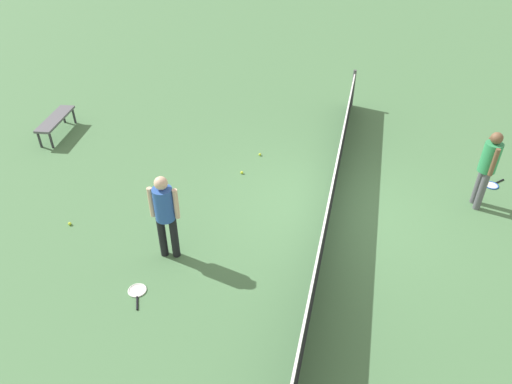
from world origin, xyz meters
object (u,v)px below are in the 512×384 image
at_px(player_far_side, 488,164).
at_px(tennis_ball_by_net, 70,224).
at_px(tennis_ball_midcourt, 151,204).
at_px(courtside_bench, 56,120).
at_px(tennis_racket_near_player, 137,292).
at_px(tennis_racket_far_player, 492,185).
at_px(tennis_ball_baseline, 260,154).
at_px(tennis_ball_near_player, 242,173).
at_px(player_near_side, 165,211).

relative_size(player_far_side, tennis_ball_by_net, 25.76).
relative_size(tennis_ball_midcourt, courtside_bench, 0.04).
relative_size(tennis_ball_by_net, tennis_ball_midcourt, 1.00).
xyz_separation_m(player_far_side, tennis_ball_by_net, (2.61, -7.82, -0.98)).
height_order(player_far_side, tennis_ball_midcourt, player_far_side).
bearing_deg(tennis_racket_near_player, player_far_side, 124.10).
bearing_deg(courtside_bench, tennis_racket_far_player, 91.23).
bearing_deg(tennis_racket_near_player, tennis_ball_midcourt, -161.61).
relative_size(tennis_racket_near_player, tennis_ball_by_net, 9.09).
xyz_separation_m(player_far_side, tennis_racket_near_player, (3.91, -5.77, -1.00)).
bearing_deg(tennis_ball_baseline, tennis_ball_near_player, -13.80).
bearing_deg(tennis_racket_near_player, player_near_side, 168.52).
bearing_deg(tennis_racket_near_player, tennis_ball_baseline, 168.53).
relative_size(tennis_racket_near_player, tennis_ball_midcourt, 9.09).
distance_m(tennis_ball_near_player, courtside_bench, 5.17).
height_order(tennis_racket_near_player, tennis_ball_by_net, tennis_ball_by_net).
bearing_deg(courtside_bench, player_near_side, 52.08).
xyz_separation_m(tennis_ball_by_net, courtside_bench, (-3.24, -2.30, 0.38)).
relative_size(tennis_racket_far_player, tennis_ball_by_net, 8.11).
xyz_separation_m(tennis_ball_near_player, courtside_bench, (-0.65, -5.11, 0.38)).
relative_size(player_near_side, tennis_ball_near_player, 25.76).
relative_size(player_near_side, tennis_ball_baseline, 25.76).
height_order(tennis_ball_by_net, tennis_ball_midcourt, same).
relative_size(tennis_racket_far_player, courtside_bench, 0.35).
xyz_separation_m(player_near_side, tennis_ball_midcourt, (-1.28, -0.95, -0.98)).
height_order(player_near_side, tennis_ball_baseline, player_near_side).
height_order(player_far_side, courtside_bench, player_far_side).
bearing_deg(tennis_ball_near_player, courtside_bench, -97.27).
height_order(player_near_side, player_far_side, same).
xyz_separation_m(tennis_ball_midcourt, tennis_ball_baseline, (-2.49, 1.72, 0.00)).
height_order(tennis_ball_baseline, courtside_bench, courtside_bench).
bearing_deg(tennis_racket_near_player, tennis_ball_near_player, 169.06).
relative_size(player_far_side, courtside_bench, 1.10).
distance_m(player_near_side, tennis_racket_far_player, 7.19).
relative_size(player_near_side, tennis_racket_near_player, 2.83).
distance_m(player_near_side, tennis_ball_baseline, 3.98).
relative_size(tennis_racket_near_player, tennis_ball_near_player, 9.09).
height_order(tennis_racket_near_player, tennis_ball_near_player, tennis_ball_near_player).
distance_m(player_far_side, tennis_ball_near_player, 5.11).
bearing_deg(tennis_ball_by_net, player_far_side, 108.43).
bearing_deg(tennis_ball_midcourt, tennis_racket_near_player, 18.39).
distance_m(tennis_racket_near_player, tennis_ball_by_net, 2.43).
relative_size(player_far_side, tennis_ball_midcourt, 25.76).
height_order(player_near_side, tennis_racket_far_player, player_near_side).
height_order(tennis_ball_midcourt, courtside_bench, courtside_bench).
relative_size(player_far_side, tennis_ball_baseline, 25.76).
bearing_deg(player_far_side, player_near_side, -62.31).
relative_size(tennis_ball_near_player, tennis_ball_baseline, 1.00).
relative_size(player_near_side, tennis_ball_by_net, 25.76).
distance_m(tennis_ball_by_net, tennis_ball_midcourt, 1.62).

